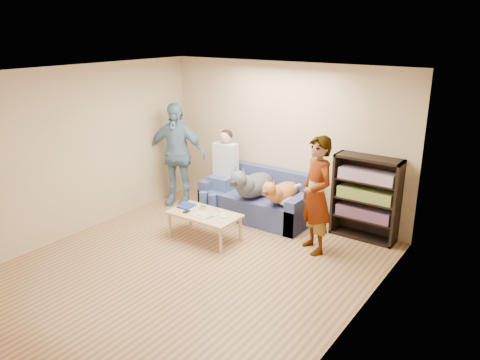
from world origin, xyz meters
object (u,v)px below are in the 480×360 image
Objects in this scene: person_standing_left at (176,154)px; coffee_table at (204,216)px; dog_gray at (253,184)px; camera_silver at (203,208)px; notebook_blue at (187,206)px; bookshelf at (366,196)px; dog_tan at (281,192)px; sofa at (258,201)px; person_standing_right at (316,195)px; person_seated at (222,169)px.

person_standing_left is 1.74m from coffee_table.
camera_silver is at bearing -110.91° from dog_gray.
notebook_blue is 1.16m from dog_gray.
person_standing_left reaches higher than bookshelf.
dog_tan is 1.30m from coffee_table.
notebook_blue is 0.24× the size of coffee_table.
dog_tan is (0.55, -0.18, 0.33)m from sofa.
person_standing_right is 1.17× the size of person_seated.
person_standing_right reaches higher than camera_silver.
dog_tan is at bearing -17.94° from sofa.
dog_tan is 1.03× the size of coffee_table.
person_standing_left reaches higher than camera_silver.
coffee_table is (-0.19, -1.22, 0.09)m from sofa.
notebook_blue is 0.41m from coffee_table.
sofa is at bearing -8.35° from person_standing_left.
dog_tan reaches higher than notebook_blue.
camera_silver is (-1.69, -0.48, -0.41)m from person_standing_right.
dog_gray reaches higher than camera_silver.
dog_gray reaches higher than dog_tan.
person_standing_right reaches higher than dog_gray.
person_standing_left reaches higher than notebook_blue.
dog_gray is (0.34, 0.88, 0.20)m from camera_silver.
sofa reaches higher than notebook_blue.
coffee_table is at bearing -53.02° from person_standing_left.
dog_tan is 1.32m from bookshelf.
dog_gray is at bearing -83.12° from sofa.
dog_gray is 0.97× the size of bookshelf.
coffee_table is (1.37, -0.90, -0.56)m from person_standing_left.
person_standing_left reaches higher than coffee_table.
person_standing_left reaches higher than sofa.
person_seated is at bearing 93.98° from notebook_blue.
person_standing_right is 2.09m from notebook_blue.
person_standing_left is 1.73m from sofa.
dog_gray reaches higher than sofa.
camera_silver is at bearing -105.84° from sofa.
person_standing_left is (-2.94, 0.30, 0.08)m from person_standing_right.
person_standing_right is at bearing -13.53° from person_seated.
bookshelf is (1.99, 1.45, 0.31)m from coffee_table.
person_standing_right is at bearing -116.48° from bookshelf.
person_standing_right is 0.97m from bookshelf.
person_seated reaches higher than notebook_blue.
dog_tan is at bearing 4.08° from dog_gray.
person_standing_right reaches higher than bookshelf.
dog_tan is 0.87× the size of bookshelf.
dog_tan reaches higher than camera_silver.
bookshelf is at bearing 30.38° from notebook_blue.
dog_gray is at bearing -16.11° from person_standing_left.
person_standing_left is at bearing -168.31° from person_seated.
person_standing_right is 1.51× the size of dog_tan.
person_standing_right reaches higher than person_seated.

